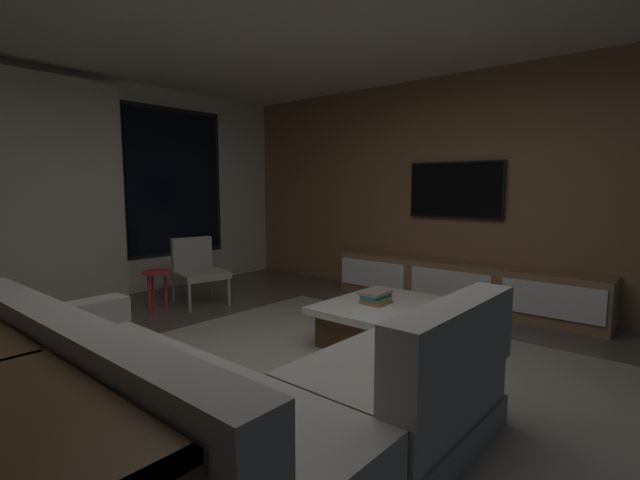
# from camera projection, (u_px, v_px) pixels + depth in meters

# --- Properties ---
(floor) EXTENTS (9.20, 9.20, 0.00)m
(floor) POSITION_uv_depth(u_px,v_px,m) (301.00, 389.00, 3.10)
(floor) COLOR #564C44
(back_wall_with_window) EXTENTS (6.60, 0.30, 2.70)m
(back_wall_with_window) POSITION_uv_depth(u_px,v_px,m) (69.00, 190.00, 5.23)
(back_wall_with_window) COLOR beige
(back_wall_with_window) RESTS_ON floor
(media_wall) EXTENTS (0.12, 7.80, 2.70)m
(media_wall) POSITION_uv_depth(u_px,v_px,m) (479.00, 190.00, 5.25)
(media_wall) COLOR #8E6642
(media_wall) RESTS_ON floor
(area_rug) EXTENTS (3.20, 3.80, 0.01)m
(area_rug) POSITION_uv_depth(u_px,v_px,m) (344.00, 376.00, 3.30)
(area_rug) COLOR gray
(area_rug) RESTS_ON floor
(sectional_couch) EXTENTS (1.98, 2.50, 0.82)m
(sectional_couch) POSITION_uv_depth(u_px,v_px,m) (217.00, 403.00, 2.29)
(sectional_couch) COLOR gray
(sectional_couch) RESTS_ON floor
(coffee_table) EXTENTS (1.16, 1.16, 0.36)m
(coffee_table) POSITION_uv_depth(u_px,v_px,m) (396.00, 325.00, 3.94)
(coffee_table) COLOR #47301B
(coffee_table) RESTS_ON floor
(book_stack_on_coffee_table) EXTENTS (0.27, 0.22, 0.11)m
(book_stack_on_coffee_table) POSITION_uv_depth(u_px,v_px,m) (376.00, 297.00, 3.98)
(book_stack_on_coffee_table) COLOR #BF7245
(book_stack_on_coffee_table) RESTS_ON coffee_table
(accent_chair_near_window) EXTENTS (0.64, 0.66, 0.78)m
(accent_chair_near_window) POSITION_uv_depth(u_px,v_px,m) (197.00, 267.00, 5.38)
(accent_chair_near_window) COLOR #B2ADA0
(accent_chair_near_window) RESTS_ON floor
(side_stool) EXTENTS (0.32, 0.32, 0.46)m
(side_stool) POSITION_uv_depth(u_px,v_px,m) (156.00, 278.00, 5.01)
(side_stool) COLOR red
(side_stool) RESTS_ON floor
(media_console) EXTENTS (0.46, 3.10, 0.52)m
(media_console) POSITION_uv_depth(u_px,v_px,m) (461.00, 286.00, 5.20)
(media_console) COLOR #8E6642
(media_console) RESTS_ON floor
(mounted_tv) EXTENTS (0.05, 1.15, 0.66)m
(mounted_tv) POSITION_uv_depth(u_px,v_px,m) (455.00, 190.00, 5.33)
(mounted_tv) COLOR black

